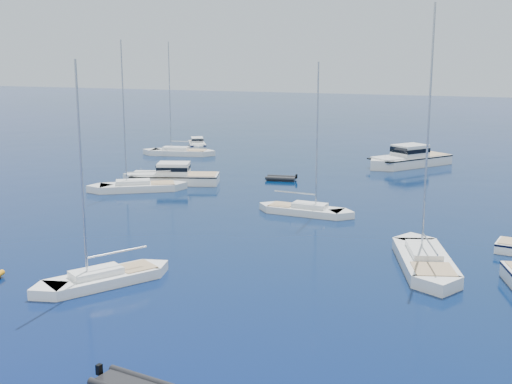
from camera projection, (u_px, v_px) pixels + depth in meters
ground at (119, 340)px, 31.69m from camera, size 400.00×400.00×0.00m
motor_cruiser_centre at (172, 183)px, 70.11m from camera, size 11.54×6.88×2.90m
motor_cruiser_distant at (408, 166)px, 81.03m from camera, size 10.74×12.76×3.38m
motor_cruiser_horizon at (197, 148)px, 96.86m from camera, size 5.78×7.60×1.96m
sailboat_fore at (103, 284)px, 39.47m from camera, size 6.96×9.36×13.88m
sailboat_mid_r at (424, 267)px, 42.68m from camera, size 6.56×12.22×17.42m
sailboat_mid_l at (138, 190)px, 66.49m from camera, size 10.39×8.08×15.58m
sailboat_centre at (306, 214)px, 56.74m from camera, size 9.30×2.85×13.52m
sailboat_far_l at (179, 155)px, 89.88m from camera, size 11.11×5.06×15.81m
tender_grey_far at (281, 180)px, 71.86m from camera, size 3.70×2.42×0.95m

